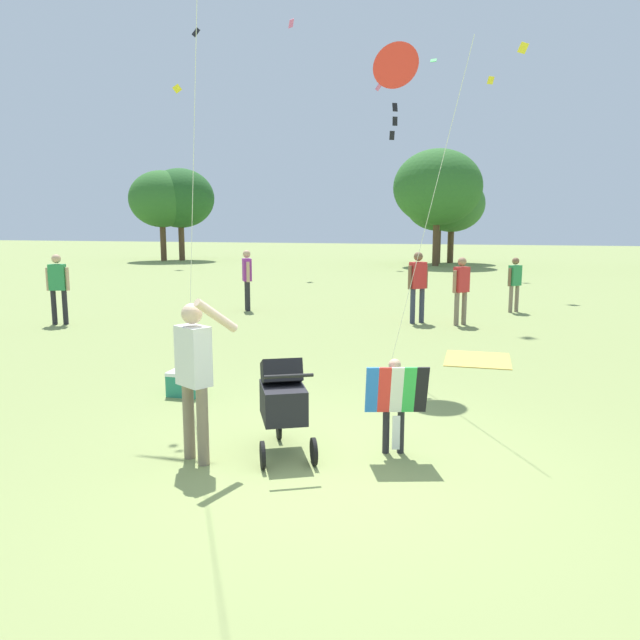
% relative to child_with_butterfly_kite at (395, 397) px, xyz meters
% --- Properties ---
extents(ground_plane, '(120.00, 120.00, 0.00)m').
position_rel_child_with_butterfly_kite_xyz_m(ground_plane, '(-0.56, -0.49, -0.63)').
color(ground_plane, '#849351').
extents(treeline_distant, '(34.98, 6.51, 6.27)m').
position_rel_child_with_butterfly_kite_xyz_m(treeline_distant, '(-4.43, 28.70, 3.17)').
color(treeline_distant, brown).
rests_on(treeline_distant, ground).
extents(child_with_butterfly_kite, '(0.66, 0.44, 1.03)m').
position_rel_child_with_butterfly_kite_xyz_m(child_with_butterfly_kite, '(0.00, 0.00, 0.00)').
color(child_with_butterfly_kite, '#232328').
rests_on(child_with_butterfly_kite, ground).
extents(person_adult_flyer, '(0.66, 0.47, 1.72)m').
position_rel_child_with_butterfly_kite_xyz_m(person_adult_flyer, '(-1.94, -0.68, 0.36)').
color(person_adult_flyer, '#7F705B').
rests_on(person_adult_flyer, ground).
extents(stroller, '(0.81, 1.11, 1.03)m').
position_rel_child_with_butterfly_kite_xyz_m(stroller, '(-1.16, -0.23, -0.02)').
color(stroller, black).
rests_on(stroller, ground).
extents(kite_orange_delta, '(1.66, 2.48, 5.18)m').
position_rel_child_with_butterfly_kite_xyz_m(kite_orange_delta, '(-0.56, 3.88, 4.19)').
color(kite_orange_delta, red).
rests_on(kite_orange_delta, ground).
extents(distant_kites_cluster, '(22.96, 13.81, 9.71)m').
position_rel_child_with_butterfly_kite_xyz_m(distant_kites_cluster, '(-5.57, 23.29, 10.53)').
color(distant_kites_cluster, '#F4A319').
extents(person_red_shirt, '(0.39, 0.40, 1.61)m').
position_rel_child_with_butterfly_kite_xyz_m(person_red_shirt, '(0.47, 8.51, 0.32)').
color(person_red_shirt, '#7F705B').
rests_on(person_red_shirt, ground).
extents(person_sitting_far, '(0.36, 0.48, 1.66)m').
position_rel_child_with_butterfly_kite_xyz_m(person_sitting_far, '(-5.29, 9.52, 0.35)').
color(person_sitting_far, '#232328').
rests_on(person_sitting_far, ground).
extents(person_couple_left, '(0.52, 0.32, 1.67)m').
position_rel_child_with_butterfly_kite_xyz_m(person_couple_left, '(-8.81, 6.25, 0.36)').
color(person_couple_left, '#232328').
rests_on(person_couple_left, ground).
extents(person_kid_running, '(0.45, 0.41, 1.72)m').
position_rel_child_with_butterfly_kite_xyz_m(person_kid_running, '(-0.55, 8.55, 0.38)').
color(person_kid_running, '#33384C').
rests_on(person_kid_running, ground).
extents(person_back_turned, '(0.37, 0.36, 1.48)m').
position_rel_child_with_butterfly_kite_xyz_m(person_back_turned, '(1.82, 10.98, 0.24)').
color(person_back_turned, '#7F705B').
rests_on(person_back_turned, ground).
extents(picnic_blanket, '(1.14, 1.32, 0.02)m').
position_rel_child_with_butterfly_kite_xyz_m(picnic_blanket, '(0.88, 4.81, -0.62)').
color(picnic_blanket, gold).
rests_on(picnic_blanket, ground).
extents(cooler_box, '(0.45, 0.33, 0.35)m').
position_rel_child_with_butterfly_kite_xyz_m(cooler_box, '(-3.16, 1.48, -0.45)').
color(cooler_box, '#288466').
rests_on(cooler_box, ground).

